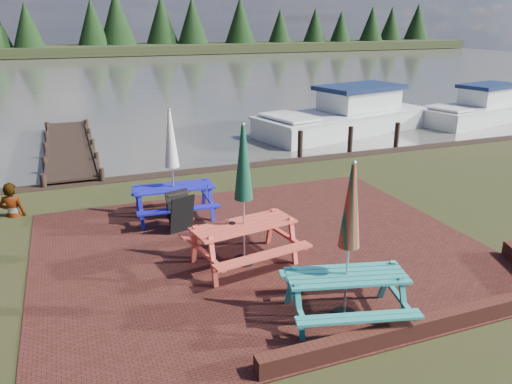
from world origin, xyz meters
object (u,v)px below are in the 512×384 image
Objects in this scene: picnic_table_red at (244,218)px; boat_far at (479,110)px; picnic_table_teal at (347,267)px; chalkboard at (181,212)px; person at (8,183)px; boat_near at (346,118)px; jetty at (70,147)px; picnic_table_blue at (173,182)px.

boat_far is at bearing 23.58° from picnic_table_red.
picnic_table_teal is 2.87× the size of chalkboard.
person is at bearing 142.50° from picnic_table_teal.
picnic_table_red reaches higher than boat_near.
chalkboard reaches higher than jetty.
boat_near is 7.12m from boat_far.
picnic_table_red is 0.42× the size of boat_far.
jetty is 18.56m from boat_far.
picnic_table_red is 13.53m from boat_near.
boat_far reaches higher than chalkboard.
picnic_table_teal is 4.67m from chalkboard.
picnic_table_teal reaches higher than person.
picnic_table_blue is (-0.76, 2.85, -0.05)m from picnic_table_red.
chalkboard is 0.11× the size of boat_near.
picnic_table_blue is at bearing 100.76° from boat_far.
boat_near is at bearing 42.60° from picnic_table_blue.
chalkboard is at bearing 165.01° from person.
jetty is (-2.96, 10.71, -0.86)m from picnic_table_red.
person reaches higher than chalkboard.
boat_near is at bearing 26.22° from chalkboard.
jetty is (-3.82, 13.05, -0.79)m from picnic_table_teal.
picnic_table_teal is 19.34m from boat_far.
boat_near is 1.29× the size of boat_far.
picnic_table_teal is 0.29× the size of jetty.
boat_far is at bearing 27.00° from picnic_table_blue.
picnic_table_blue is at bearing 71.06° from chalkboard.
jetty is 1.37× the size of boat_far.
jetty is at bearing 74.98° from boat_far.
chalkboard is at bearing 103.16° from boat_far.
picnic_table_blue reaches higher than boat_far.
picnic_table_blue is (-1.62, 5.20, 0.01)m from picnic_table_teal.
picnic_table_teal reaches higher than jetty.
chalkboard is 4.32m from person.
boat_near is at bearing 73.77° from boat_far.
picnic_table_blue is 0.97m from chalkboard.
picnic_table_teal is at bearing -85.48° from chalkboard.
picnic_table_blue is 17.92m from boat_far.
chalkboard is at bearing -76.06° from jetty.
boat_far is (16.39, 8.19, -0.08)m from chalkboard.
chalkboard is at bearing 102.24° from picnic_table_red.
boat_near is (9.28, 8.54, -0.02)m from chalkboard.
boat_far is at bearing 10.14° from chalkboard.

